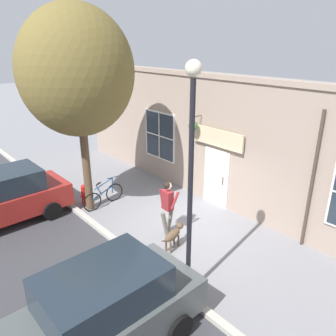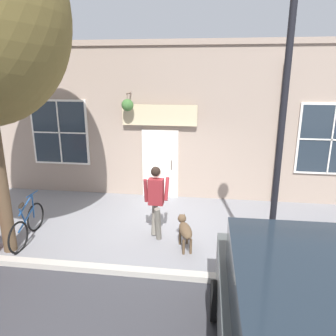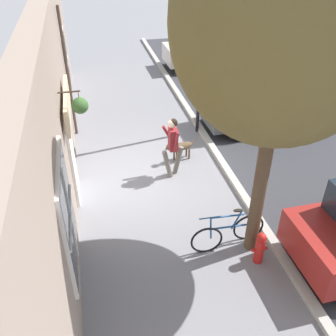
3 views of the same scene
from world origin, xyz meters
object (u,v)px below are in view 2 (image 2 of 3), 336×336
dog_on_leash (185,229)px  leaning_bicycle (27,224)px  pedestrian_walking (156,195)px  street_lamp (285,93)px

dog_on_leash → leaning_bicycle: leaning_bicycle is taller
leaning_bicycle → pedestrian_walking: bearing=100.2°
street_lamp → leaning_bicycle: bearing=-99.5°
dog_on_leash → street_lamp: street_lamp is taller
dog_on_leash → pedestrian_walking: bearing=-118.9°
pedestrian_walking → street_lamp: bearing=58.8°
pedestrian_walking → dog_on_leash: size_ratio=1.59×
pedestrian_walking → street_lamp: size_ratio=0.33×
dog_on_leash → street_lamp: bearing=57.9°
dog_on_leash → leaning_bicycle: bearing=-87.8°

